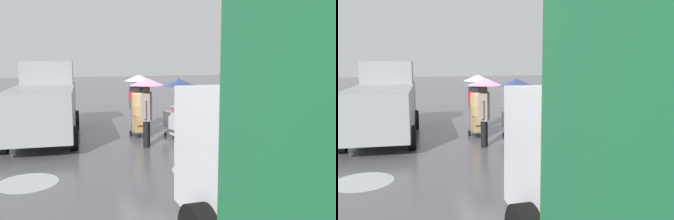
{
  "view_description": "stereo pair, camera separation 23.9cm",
  "coord_description": "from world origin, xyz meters",
  "views": [
    {
      "loc": [
        2.71,
        11.09,
        2.67
      ],
      "look_at": [
        -0.31,
        0.25,
        1.05
      ],
      "focal_mm": 37.7,
      "sensor_mm": 36.0,
      "label": 1
    },
    {
      "loc": [
        2.48,
        11.15,
        2.67
      ],
      "look_at": [
        -0.31,
        0.25,
        1.05
      ],
      "focal_mm": 37.7,
      "sensor_mm": 36.0,
      "label": 2
    }
  ],
  "objects": [
    {
      "name": "street_lamp",
      "position": [
        -2.74,
        3.16,
        2.37
      ],
      "size": [
        0.28,
        0.28,
        3.86
      ],
      "color": "#2D2D33",
      "rests_on": "ground"
    },
    {
      "name": "hand_dolly_boxes",
      "position": [
        0.45,
        -0.67,
        0.82
      ],
      "size": [
        0.57,
        0.74,
        1.52
      ],
      "color": "#515156",
      "rests_on": "ground"
    },
    {
      "name": "slush_patch_far_side",
      "position": [
        -1.05,
        6.18,
        0.0
      ],
      "size": [
        1.46,
        1.46,
        0.01
      ],
      "primitive_type": "cylinder",
      "color": "#ADAFB5",
      "rests_on": "ground"
    },
    {
      "name": "cargo_van_parked_right",
      "position": [
        3.57,
        -1.43,
        1.18
      ],
      "size": [
        2.33,
        5.4,
        2.6
      ],
      "color": "gray",
      "rests_on": "ground"
    },
    {
      "name": "pedestrian_black_side",
      "position": [
        0.32,
        -1.72,
        1.57
      ],
      "size": [
        1.04,
        1.04,
        2.15
      ],
      "color": "black",
      "rests_on": "ground"
    },
    {
      "name": "ground_plane",
      "position": [
        0.0,
        0.0,
        0.0
      ],
      "size": [
        90.0,
        90.0,
        0.0
      ],
      "primitive_type": "plane",
      "color": "#4C4C51"
    },
    {
      "name": "shopping_cart_vendor",
      "position": [
        -0.73,
        -0.44,
        0.57
      ],
      "size": [
        0.71,
        0.91,
        1.04
      ],
      "color": "#B2B2B7",
      "rests_on": "ground"
    },
    {
      "name": "pedestrian_pink_side",
      "position": [
        0.47,
        0.64,
        1.58
      ],
      "size": [
        1.04,
        1.04,
        2.15
      ],
      "color": "black",
      "rests_on": "ground"
    },
    {
      "name": "slush_patch_mid_street",
      "position": [
        -0.23,
        3.31,
        0.0
      ],
      "size": [
        1.29,
        1.29,
        0.01
      ],
      "primitive_type": "cylinder",
      "color": "#ADAFB5",
      "rests_on": "ground"
    },
    {
      "name": "slush_patch_near_cluster",
      "position": [
        3.69,
        3.16,
        0.0
      ],
      "size": [
        1.32,
        1.32,
        0.01
      ],
      "primitive_type": "cylinder",
      "color": "#999BA0",
      "rests_on": "ground"
    },
    {
      "name": "pedestrian_white_side",
      "position": [
        -0.39,
        1.21,
        1.57
      ],
      "size": [
        1.04,
        1.04,
        2.15
      ],
      "color": "black",
      "rests_on": "ground"
    }
  ]
}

